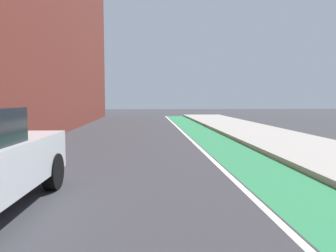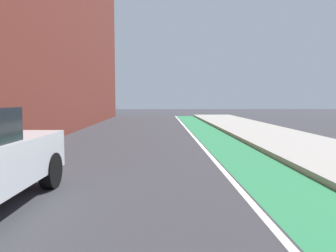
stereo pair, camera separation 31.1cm
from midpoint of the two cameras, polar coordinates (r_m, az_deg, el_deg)
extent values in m
plane|color=#38383D|center=(9.69, -2.90, -5.04)|extent=(86.22, 86.22, 0.00)
cube|color=#2D8451|center=(11.93, 10.83, -3.26)|extent=(1.60, 39.19, 0.00)
cube|color=white|center=(11.77, 6.53, -3.31)|extent=(0.12, 39.19, 0.00)
cube|color=#A8A59E|center=(12.70, 22.10, -2.73)|extent=(3.47, 39.19, 0.14)
cylinder|color=black|center=(6.39, -18.57, -7.42)|extent=(0.24, 0.67, 0.66)
camera|label=1|loc=(0.16, -88.84, 0.10)|focal=34.76mm
camera|label=2|loc=(0.16, 91.16, -0.10)|focal=34.76mm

